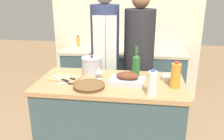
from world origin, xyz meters
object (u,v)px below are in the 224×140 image
object	(u,v)px
cutting_board	(65,78)
person_cook_guest	(139,58)
wine_bottle_green	(136,64)
condiment_bottle_tall	(78,41)
milk_jug	(152,84)
wine_glass_left	(99,70)
wicker_basket	(89,86)
knife_bread	(67,83)
person_cook_aproned	(105,54)
knife_paring	(70,78)
roasting_pan	(127,79)
mixing_bowl	(169,77)
stock_pot	(92,65)
condiment_bottle_short	(152,45)
knife_chef	(61,79)
juice_jug	(175,76)

from	to	relation	value
cutting_board	person_cook_guest	bearing A→B (deg)	43.71
wine_bottle_green	condiment_bottle_tall	bearing A→B (deg)	126.00
milk_jug	wine_glass_left	xyz separation A→B (m)	(-0.50, 0.32, -0.02)
wine_glass_left	wicker_basket	bearing A→B (deg)	-101.04
milk_jug	knife_bread	size ratio (longest dim) A/B	1.35
cutting_board	person_cook_aproned	size ratio (longest dim) A/B	0.18
cutting_board	knife_paring	world-z (taller)	knife_paring
person_cook_guest	roasting_pan	bearing A→B (deg)	-83.16
roasting_pan	mixing_bowl	world-z (taller)	roasting_pan
stock_pot	knife_paring	size ratio (longest dim) A/B	1.43
condiment_bottle_tall	condiment_bottle_short	xyz separation A→B (m)	(1.16, -0.03, -0.01)
stock_pot	milk_jug	world-z (taller)	milk_jug
stock_pot	person_cook_aproned	distance (m)	0.48
wine_glass_left	knife_bread	distance (m)	0.34
roasting_pan	wine_glass_left	distance (m)	0.29
wine_glass_left	knife_paring	world-z (taller)	wine_glass_left
mixing_bowl	condiment_bottle_short	world-z (taller)	condiment_bottle_short
knife_chef	milk_jug	bearing A→B (deg)	-14.32
stock_pot	knife_bread	xyz separation A→B (m)	(-0.17, -0.31, -0.08)
wine_bottle_green	knife_bread	bearing A→B (deg)	-152.79
roasting_pan	stock_pot	xyz separation A→B (m)	(-0.38, 0.23, 0.04)
knife_paring	knife_bread	world-z (taller)	knife_paring
condiment_bottle_tall	milk_jug	bearing A→B (deg)	-58.23
stock_pot	juice_jug	distance (m)	0.85
juice_jug	knife_paring	size ratio (longest dim) A/B	1.62
cutting_board	knife_paring	xyz separation A→B (m)	(0.06, -0.02, 0.01)
mixing_bowl	milk_jug	bearing A→B (deg)	-113.97
person_cook_aproned	knife_bread	bearing A→B (deg)	-114.77
cutting_board	juice_jug	size ratio (longest dim) A/B	1.33
wicker_basket	wine_glass_left	xyz separation A→B (m)	(0.05, 0.24, 0.06)
wine_bottle_green	wine_glass_left	bearing A→B (deg)	-156.92
person_cook_guest	mixing_bowl	bearing A→B (deg)	-47.56
stock_pot	wine_bottle_green	distance (m)	0.45
wicker_basket	knife_chef	size ratio (longest dim) A/B	1.36
knife_chef	person_cook_guest	size ratio (longest dim) A/B	0.12
knife_chef	condiment_bottle_short	world-z (taller)	condiment_bottle_short
condiment_bottle_tall	knife_bread	bearing A→B (deg)	-78.21
mixing_bowl	wine_bottle_green	xyz separation A→B (m)	(-0.32, 0.09, 0.09)
stock_pot	person_cook_aproned	world-z (taller)	person_cook_aproned
wine_glass_left	person_cook_guest	bearing A→B (deg)	59.60
condiment_bottle_tall	person_cook_guest	size ratio (longest dim) A/B	0.10
roasting_pan	wicker_basket	bearing A→B (deg)	-154.54
wine_glass_left	condiment_bottle_tall	distance (m)	1.61
knife_bread	condiment_bottle_tall	xyz separation A→B (m)	(-0.35, 1.65, 0.05)
stock_pot	milk_jug	size ratio (longest dim) A/B	0.94
stock_pot	knife_paring	distance (m)	0.28
person_cook_guest	wine_glass_left	bearing A→B (deg)	-106.82
condiment_bottle_short	person_cook_guest	xyz separation A→B (m)	(-0.18, -0.84, 0.01)
knife_bread	person_cook_guest	xyz separation A→B (m)	(0.64, 0.79, 0.04)
wicker_basket	person_cook_guest	distance (m)	0.95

